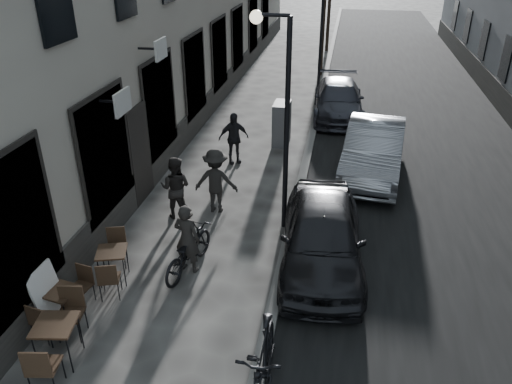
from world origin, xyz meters
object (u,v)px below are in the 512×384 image
(pedestrian_near, at_px, (176,188))
(utility_cabinet, at_px, (282,124))
(streetlamp_near, at_px, (280,103))
(sign_board, at_px, (50,301))
(moped, at_px, (263,368))
(bicycle, at_px, (188,251))
(car_far, at_px, (338,100))
(bistro_set_b, at_px, (63,302))
(pedestrian_mid, at_px, (216,181))
(streetlamp_far, at_px, (318,19))
(bistro_set_c, at_px, (113,262))
(car_mid, at_px, (374,149))
(bistro_set_a, at_px, (58,338))
(car_near, at_px, (322,236))
(pedestrian_far, at_px, (234,138))

(pedestrian_near, bearing_deg, utility_cabinet, -109.45)
(streetlamp_near, bearing_deg, sign_board, -131.02)
(moped, bearing_deg, sign_board, 164.81)
(bicycle, distance_m, car_far, 11.19)
(bistro_set_b, distance_m, pedestrian_near, 4.19)
(utility_cabinet, bearing_deg, pedestrian_mid, -101.48)
(streetlamp_far, xyz_separation_m, bistro_set_c, (-3.03, -14.78, -2.72))
(sign_board, xyz_separation_m, moped, (4.15, -1.06, 0.20))
(car_mid, bearing_deg, streetlamp_far, 111.70)
(pedestrian_mid, bearing_deg, bistro_set_a, 72.29)
(utility_cabinet, relative_size, car_near, 0.34)
(streetlamp_near, bearing_deg, streetlamp_far, 90.00)
(streetlamp_near, xyz_separation_m, bistro_set_a, (-2.98, -5.03, -2.67))
(bicycle, xyz_separation_m, pedestrian_far, (-0.28, 5.73, 0.33))
(car_mid, bearing_deg, utility_cabinet, 154.30)
(sign_board, distance_m, car_mid, 9.78)
(moped, bearing_deg, bicycle, 123.92)
(bistro_set_a, height_order, bicycle, bicycle)
(pedestrian_mid, distance_m, car_near, 3.43)
(car_mid, bearing_deg, moped, -95.97)
(pedestrian_mid, bearing_deg, streetlamp_far, -102.43)
(car_near, bearing_deg, pedestrian_mid, 142.01)
(bicycle, bearing_deg, streetlamp_near, -114.47)
(streetlamp_near, height_order, pedestrian_mid, streetlamp_near)
(bistro_set_a, relative_size, pedestrian_near, 1.02)
(bistro_set_b, distance_m, bistro_set_c, 1.36)
(bicycle, height_order, pedestrian_far, pedestrian_far)
(bistro_set_a, xyz_separation_m, pedestrian_mid, (1.32, 5.51, 0.37))
(car_near, bearing_deg, bistro_set_c, -166.18)
(bistro_set_c, xyz_separation_m, pedestrian_far, (1.14, 6.35, 0.37))
(streetlamp_far, distance_m, moped, 17.41)
(bistro_set_b, xyz_separation_m, pedestrian_far, (1.53, 7.66, 0.40))
(streetlamp_near, relative_size, pedestrian_mid, 2.96)
(pedestrian_mid, bearing_deg, bistro_set_c, 62.96)
(streetlamp_far, xyz_separation_m, car_near, (1.17, -13.45, -2.43))
(car_far, bearing_deg, streetlamp_far, 106.36)
(streetlamp_near, height_order, car_near, streetlamp_near)
(moped, bearing_deg, bistro_set_a, 175.90)
(pedestrian_mid, xyz_separation_m, car_far, (2.83, 8.21, -0.19))
(car_near, relative_size, car_far, 0.93)
(sign_board, xyz_separation_m, bicycle, (2.01, 2.02, 0.01))
(car_near, height_order, car_mid, car_mid)
(pedestrian_mid, height_order, pedestrian_far, pedestrian_mid)
(bistro_set_c, distance_m, utility_cabinet, 8.53)
(bistro_set_c, height_order, pedestrian_mid, pedestrian_mid)
(streetlamp_near, bearing_deg, bistro_set_b, -129.96)
(streetlamp_near, distance_m, car_mid, 4.89)
(bistro_set_a, xyz_separation_m, utility_cabinet, (2.35, 10.43, 0.23))
(bistro_set_a, relative_size, car_mid, 0.36)
(car_mid, distance_m, moped, 8.96)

